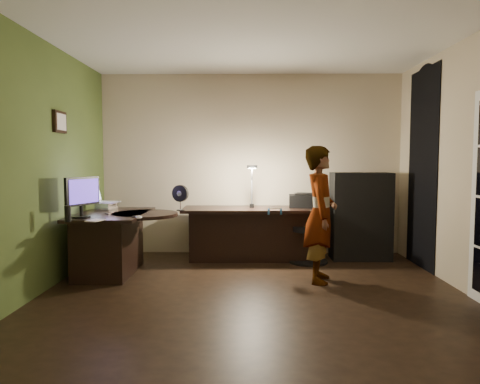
{
  "coord_description": "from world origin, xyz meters",
  "views": [
    {
      "loc": [
        -0.08,
        -4.48,
        1.4
      ],
      "look_at": [
        -0.15,
        1.05,
        1.0
      ],
      "focal_mm": 32.0,
      "sensor_mm": 36.0,
      "label": 1
    }
  ],
  "objects_px": {
    "person": "(320,214)",
    "office_chair": "(308,228)",
    "monitor": "(81,203)",
    "cabinet": "(360,216)",
    "desk_left": "(113,243)",
    "desk_right": "(253,234)"
  },
  "relations": [
    {
      "from": "person",
      "to": "office_chair",
      "type": "bearing_deg",
      "value": 9.74
    },
    {
      "from": "monitor",
      "to": "office_chair",
      "type": "bearing_deg",
      "value": 43.59
    },
    {
      "from": "cabinet",
      "to": "person",
      "type": "height_order",
      "value": "person"
    },
    {
      "from": "monitor",
      "to": "office_chair",
      "type": "height_order",
      "value": "monitor"
    },
    {
      "from": "cabinet",
      "to": "monitor",
      "type": "relative_size",
      "value": 2.46
    },
    {
      "from": "desk_left",
      "to": "desk_right",
      "type": "relative_size",
      "value": 0.66
    },
    {
      "from": "desk_left",
      "to": "person",
      "type": "distance_m",
      "value": 2.57
    },
    {
      "from": "office_chair",
      "to": "person",
      "type": "relative_size",
      "value": 0.6
    },
    {
      "from": "office_chair",
      "to": "person",
      "type": "bearing_deg",
      "value": -74.71
    },
    {
      "from": "desk_right",
      "to": "office_chair",
      "type": "height_order",
      "value": "office_chair"
    },
    {
      "from": "monitor",
      "to": "person",
      "type": "xyz_separation_m",
      "value": [
        2.73,
        0.12,
        -0.14
      ]
    },
    {
      "from": "desk_left",
      "to": "monitor",
      "type": "height_order",
      "value": "monitor"
    },
    {
      "from": "desk_right",
      "to": "cabinet",
      "type": "relative_size",
      "value": 1.6
    },
    {
      "from": "person",
      "to": "desk_left",
      "type": "bearing_deg",
      "value": 92.56
    },
    {
      "from": "cabinet",
      "to": "office_chair",
      "type": "bearing_deg",
      "value": -163.65
    },
    {
      "from": "monitor",
      "to": "desk_left",
      "type": "bearing_deg",
      "value": 86.88
    },
    {
      "from": "desk_left",
      "to": "office_chair",
      "type": "bearing_deg",
      "value": 12.62
    },
    {
      "from": "desk_right",
      "to": "office_chair",
      "type": "distance_m",
      "value": 0.78
    },
    {
      "from": "desk_left",
      "to": "office_chair",
      "type": "relative_size",
      "value": 1.38
    },
    {
      "from": "desk_left",
      "to": "monitor",
      "type": "xyz_separation_m",
      "value": [
        -0.22,
        -0.45,
        0.55
      ]
    },
    {
      "from": "monitor",
      "to": "cabinet",
      "type": "bearing_deg",
      "value": 42.53
    },
    {
      "from": "desk_right",
      "to": "monitor",
      "type": "xyz_separation_m",
      "value": [
        -1.98,
        -1.18,
        0.56
      ]
    }
  ]
}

